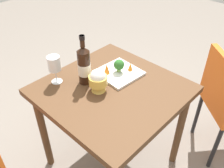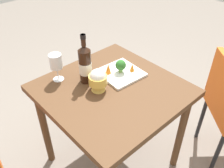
# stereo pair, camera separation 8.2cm
# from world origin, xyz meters

# --- Properties ---
(ground_plane) EXTENTS (8.00, 8.00, 0.00)m
(ground_plane) POSITION_xyz_m (0.00, 0.00, 0.00)
(ground_plane) COLOR gray
(dining_table) EXTENTS (0.79, 0.79, 0.72)m
(dining_table) POSITION_xyz_m (0.00, 0.00, 0.62)
(dining_table) COLOR brown
(dining_table) RESTS_ON ground_plane
(wine_bottle) EXTENTS (0.08, 0.08, 0.32)m
(wine_bottle) POSITION_xyz_m (0.07, -0.16, 0.85)
(wine_bottle) COLOR black
(wine_bottle) RESTS_ON dining_table
(wine_glass) EXTENTS (0.08, 0.08, 0.18)m
(wine_glass) POSITION_xyz_m (0.19, -0.29, 0.85)
(wine_glass) COLOR white
(wine_glass) RESTS_ON dining_table
(rice_bowl) EXTENTS (0.11, 0.11, 0.14)m
(rice_bowl) POSITION_xyz_m (0.07, -0.04, 0.80)
(rice_bowl) COLOR gold
(rice_bowl) RESTS_ON dining_table
(serving_plate) EXTENTS (0.27, 0.27, 0.02)m
(serving_plate) POSITION_xyz_m (-0.14, -0.07, 0.73)
(serving_plate) COLOR white
(serving_plate) RESTS_ON dining_table
(broccoli_floret) EXTENTS (0.07, 0.07, 0.09)m
(broccoli_floret) POSITION_xyz_m (-0.14, -0.07, 0.79)
(broccoli_floret) COLOR #729E4C
(broccoli_floret) RESTS_ON serving_plate
(carrot_garnish_left) EXTENTS (0.03, 0.03, 0.05)m
(carrot_garnish_left) POSITION_xyz_m (-0.20, -0.03, 0.76)
(carrot_garnish_left) COLOR orange
(carrot_garnish_left) RESTS_ON serving_plate
(carrot_garnish_right) EXTENTS (0.04, 0.04, 0.07)m
(carrot_garnish_right) POSITION_xyz_m (-0.07, -0.11, 0.77)
(carrot_garnish_right) COLOR orange
(carrot_garnish_right) RESTS_ON serving_plate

